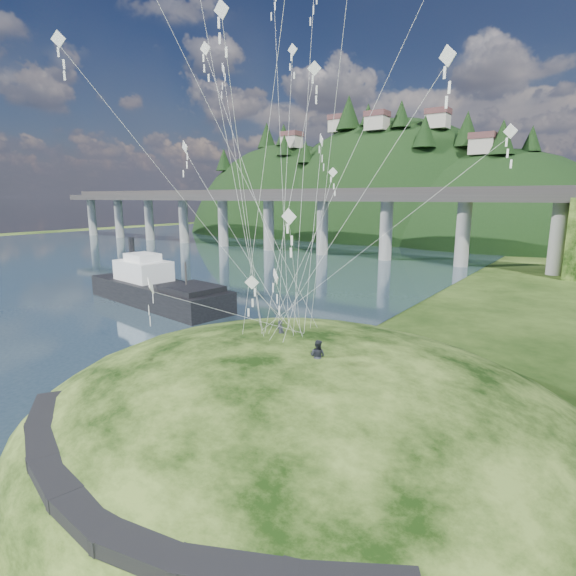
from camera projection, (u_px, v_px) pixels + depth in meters
The scene contains 10 objects.
ground at pixel (186, 400), 29.53m from camera, with size 320.00×320.00×0.00m, color black.
water at pixel (60, 260), 94.42m from camera, with size 240.00×240.00×0.00m, color #304959.
grass_hill at pixel (304, 445), 26.87m from camera, with size 36.00×32.00×13.00m.
footpath at pixel (122, 492), 17.09m from camera, with size 22.29×5.84×0.83m.
bridge at pixel (344, 213), 98.56m from camera, with size 160.00×11.00×15.00m.
far_ridge at pixel (372, 258), 153.29m from camera, with size 153.00×70.00×94.50m.
work_barge at pixel (156, 288), 55.80m from camera, with size 23.31×8.95×7.95m.
wooden_dock at pixel (227, 351), 37.66m from camera, with size 12.38×5.02×0.88m.
kite_flyers at pixel (308, 335), 24.22m from camera, with size 4.83×2.85×1.79m.
kite_swarm at pixel (276, 80), 23.87m from camera, with size 20.25×16.26×20.13m.
Camera 1 is at (21.43, -18.45, 13.10)m, focal length 28.00 mm.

